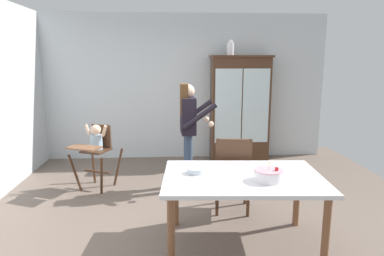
# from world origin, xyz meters

# --- Properties ---
(ground_plane) EXTENTS (6.24, 6.24, 0.00)m
(ground_plane) POSITION_xyz_m (0.00, 0.00, 0.00)
(ground_plane) COLOR #66564C
(wall_back) EXTENTS (5.32, 0.06, 2.70)m
(wall_back) POSITION_xyz_m (0.00, 2.63, 1.35)
(wall_back) COLOR silver
(wall_back) RESTS_ON ground_plane
(china_cabinet) EXTENTS (1.11, 0.48, 1.94)m
(china_cabinet) POSITION_xyz_m (1.01, 2.37, 0.98)
(china_cabinet) COLOR #422819
(china_cabinet) RESTS_ON ground_plane
(ceramic_vase) EXTENTS (0.13, 0.13, 0.27)m
(ceramic_vase) POSITION_xyz_m (0.81, 2.37, 2.06)
(ceramic_vase) COLOR white
(ceramic_vase) RESTS_ON china_cabinet
(high_chair_with_toddler) EXTENTS (0.75, 0.82, 0.95)m
(high_chair_with_toddler) POSITION_xyz_m (-1.36, 1.03, 0.65)
(high_chair_with_toddler) COLOR #422819
(high_chair_with_toddler) RESTS_ON ground_plane
(adult_person) EXTENTS (0.52, 0.50, 1.53)m
(adult_person) POSITION_xyz_m (-0.02, 0.95, 0.97)
(adult_person) COLOR #33425B
(adult_person) RESTS_ON ground_plane
(dining_table) EXTENTS (1.61, 1.12, 0.74)m
(dining_table) POSITION_xyz_m (0.43, -0.67, 0.65)
(dining_table) COLOR silver
(dining_table) RESTS_ON ground_plane
(birthday_cake) EXTENTS (0.28, 0.28, 0.19)m
(birthday_cake) POSITION_xyz_m (0.64, -0.83, 0.79)
(birthday_cake) COLOR white
(birthday_cake) RESTS_ON dining_table
(serving_bowl) EXTENTS (0.18, 0.18, 0.05)m
(serving_bowl) POSITION_xyz_m (-0.03, -0.57, 0.77)
(serving_bowl) COLOR #B2BCC6
(serving_bowl) RESTS_ON dining_table
(dining_chair_far_side) EXTENTS (0.49, 0.49, 0.96)m
(dining_chair_far_side) POSITION_xyz_m (0.47, 0.06, 0.56)
(dining_chair_far_side) COLOR #422819
(dining_chair_far_side) RESTS_ON ground_plane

